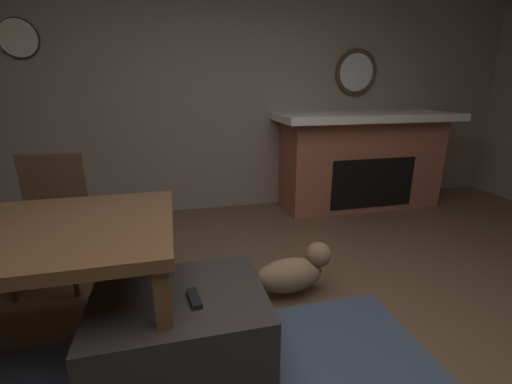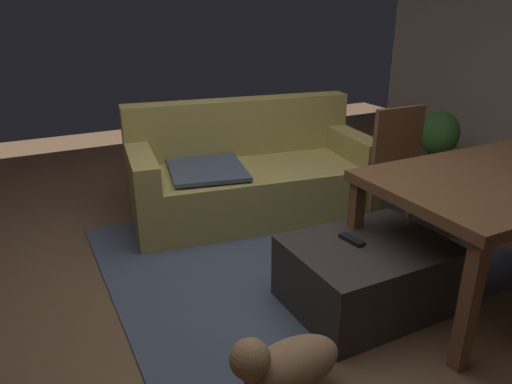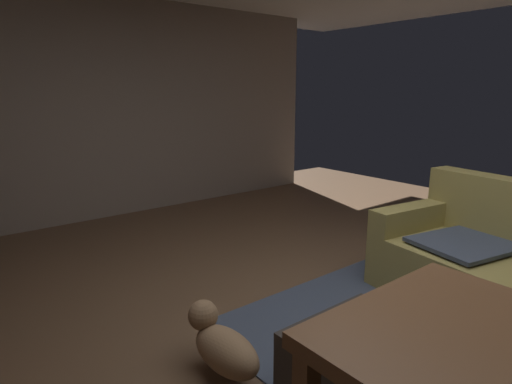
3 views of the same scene
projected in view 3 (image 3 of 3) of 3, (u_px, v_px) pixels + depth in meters
name	position (u px, v px, depth m)	size (l,w,h in m)	color
floor	(350.00, 343.00, 2.65)	(8.87, 8.87, 0.00)	brown
wall_left	(113.00, 109.00, 5.16)	(0.12, 5.94, 2.61)	gray
area_rug	(462.00, 362.00, 2.46)	(2.60, 2.00, 0.01)	#3D475B
tv_remote	(387.00, 335.00, 2.02)	(0.05, 0.16, 0.02)	black
small_dog	(222.00, 345.00, 2.31)	(0.54, 0.25, 0.33)	#8C6B4C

